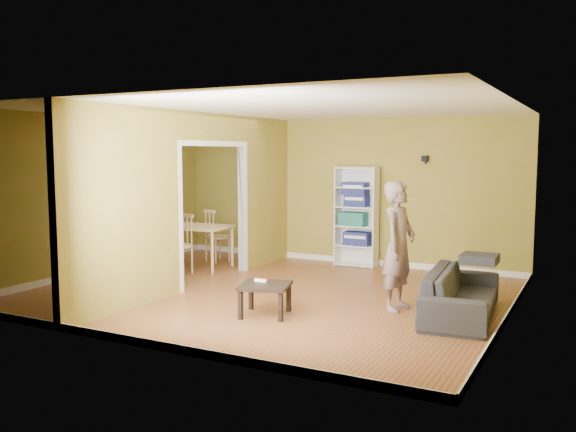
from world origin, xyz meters
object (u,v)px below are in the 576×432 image
Objects in this scene: chair_left at (165,238)px; chair_near at (179,244)px; chair_far at (218,235)px; coffee_table at (265,289)px; dining_table at (195,230)px; person at (399,235)px; sofa at (462,286)px; bookshelf at (358,216)px.

chair_near is at bearing 66.03° from chair_left.
chair_near is 1.01× the size of chair_far.
coffee_table is 0.50× the size of dining_table.
person is 1.99× the size of chair_far.
sofa is 1.01× the size of person.
chair_near is at bearing 113.34° from chair_far.
sofa is 2.41m from coffee_table.
dining_table is at bearing 79.23° from person.
person is 4.02m from chair_near.
chair_left is (-5.49, 1.12, 0.09)m from sofa.
bookshelf is (-2.36, 2.59, 0.50)m from sofa.
coffee_table is 0.64× the size of chair_left.
person is 1.82m from coffee_table.
sofa is 2.01× the size of chair_far.
dining_table is 0.73m from chair_left.
chair_far is at bearing 111.84° from chair_near.
sofa is at bearing 91.57° from chair_left.
person is at bearing 10.81° from chair_near.
dining_table reaches higher than coffee_table.
chair_near reaches higher than coffee_table.
chair_near is at bearing -83.96° from dining_table.
bookshelf is at bearing -140.24° from chair_far.
coffee_table is at bearing 111.88° from sofa.
person is 1.97× the size of chair_near.
chair_near is 1.22m from chair_far.
sofa is 1.66× the size of dining_table.
sofa reaches higher than coffee_table.
chair_left is at bearing 81.26° from person.
bookshelf is at bearing 60.22° from chair_near.
person is at bearing 89.01° from chair_left.
bookshelf reaches higher than dining_table.
chair_left is 0.93× the size of chair_near.
chair_far is at bearing -161.31° from bookshelf.
sofa is at bearing -179.21° from chair_far.
chair_left is (-3.34, 2.20, 0.12)m from coffee_table.
person is at bearing 89.50° from sofa.
bookshelf reaches higher than chair_near.
bookshelf is at bearing 93.17° from coffee_table.
chair_left is at bearing 162.53° from chair_near.
chair_near is at bearing -139.36° from bookshelf.
chair_left reaches higher than dining_table.
coffee_table is 3.44m from dining_table.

